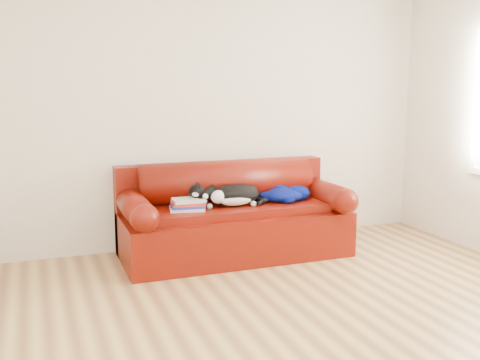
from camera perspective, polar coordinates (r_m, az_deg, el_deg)
The scene contains 7 objects.
ground at distance 4.09m, azimuth 7.01°, elevation -13.49°, with size 4.50×4.50×0.00m, color brown.
room_shell at distance 3.83m, azimuth 9.09°, elevation 10.47°, with size 4.52×4.02×2.61m.
sofa_base at distance 5.31m, azimuth -0.55°, elevation -5.20°, with size 2.10×0.90×0.50m.
sofa_back at distance 5.46m, azimuth -1.43°, elevation -1.49°, with size 2.10×1.01×0.88m.
book_stack at distance 5.01m, azimuth -5.32°, elevation -2.49°, with size 0.34×0.28×0.10m.
cat at distance 5.15m, azimuth -0.56°, elevation -1.60°, with size 0.69×0.31×0.25m.
blanket at distance 5.40m, azimuth 4.57°, elevation -1.42°, with size 0.53×0.43×0.14m.
Camera 1 is at (-1.76, -3.32, 1.62)m, focal length 42.00 mm.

